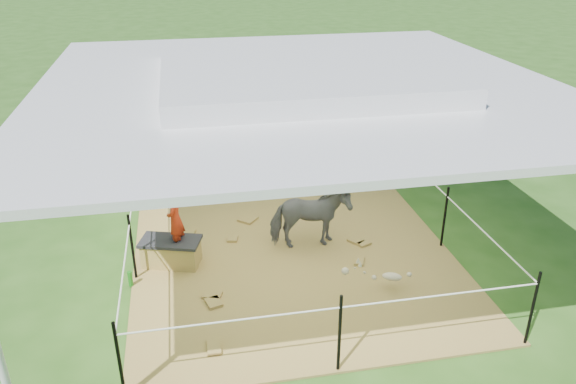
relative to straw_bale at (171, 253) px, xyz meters
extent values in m
plane|color=#2D5919|center=(1.76, -0.26, -0.20)|extent=(90.00, 90.00, 0.00)
cube|color=brown|center=(1.76, -0.26, -0.19)|extent=(4.60, 4.60, 0.03)
cylinder|color=silver|center=(-1.24, 2.74, 1.10)|extent=(0.07, 0.07, 2.60)
cylinder|color=silver|center=(4.76, 2.74, 1.10)|extent=(0.07, 0.07, 2.60)
cylinder|color=silver|center=(-1.24, -3.26, 1.10)|extent=(0.07, 0.07, 2.60)
cube|color=white|center=(1.76, -0.26, 2.44)|extent=(6.30, 6.30, 0.08)
cube|color=white|center=(1.76, -0.26, 2.59)|extent=(3.30, 3.30, 0.22)
cylinder|color=black|center=(-0.49, 1.99, 0.30)|extent=(0.04, 0.04, 1.00)
cylinder|color=black|center=(1.76, 1.99, 0.30)|extent=(0.04, 0.04, 1.00)
cylinder|color=black|center=(4.01, 1.99, 0.30)|extent=(0.04, 0.04, 1.00)
cylinder|color=black|center=(-0.49, -0.26, 0.30)|extent=(0.04, 0.04, 1.00)
cylinder|color=black|center=(4.01, -0.26, 0.30)|extent=(0.04, 0.04, 1.00)
cylinder|color=black|center=(-0.49, -2.51, 0.30)|extent=(0.04, 0.04, 1.00)
cylinder|color=black|center=(1.76, -2.51, 0.30)|extent=(0.04, 0.04, 1.00)
cylinder|color=black|center=(4.01, -2.51, 0.30)|extent=(0.04, 0.04, 1.00)
cylinder|color=white|center=(1.76, 1.99, 0.65)|extent=(4.50, 0.02, 0.02)
cylinder|color=white|center=(1.76, -2.51, 0.65)|extent=(4.50, 0.02, 0.02)
cylinder|color=white|center=(4.01, -0.26, 0.65)|extent=(0.02, 4.50, 0.02)
cylinder|color=white|center=(-0.49, -0.26, 0.65)|extent=(0.02, 4.50, 0.02)
cube|color=olive|center=(0.00, 0.00, 0.00)|extent=(0.86, 0.60, 0.35)
cube|color=black|center=(0.00, 0.00, 0.20)|extent=(0.93, 0.66, 0.04)
imported|color=red|center=(0.10, 0.00, 0.64)|extent=(0.32, 0.39, 0.94)
cylinder|color=#1C7219|center=(-0.55, -0.45, -0.07)|extent=(0.08, 0.08, 0.22)
imported|color=#545359|center=(2.04, 0.09, 0.32)|extent=(1.16, 0.54, 0.98)
cylinder|color=pink|center=(2.04, 0.09, 0.88)|extent=(0.30, 0.30, 0.14)
cylinder|color=#192FC1|center=(5.29, 6.18, 0.21)|extent=(0.68, 0.68, 0.84)
cube|color=#55301D|center=(3.47, 8.22, 0.16)|extent=(1.84, 1.40, 0.72)
cube|color=brown|center=(6.43, 8.79, 0.15)|extent=(2.06, 1.87, 0.70)
imported|color=#3984D5|center=(3.57, 7.65, 0.32)|extent=(0.62, 0.55, 1.05)
camera|label=1|loc=(0.32, -7.04, 4.18)|focal=35.00mm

